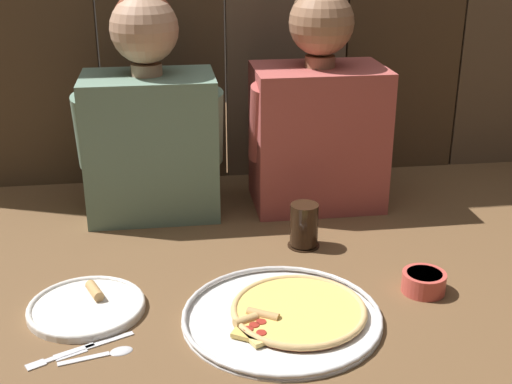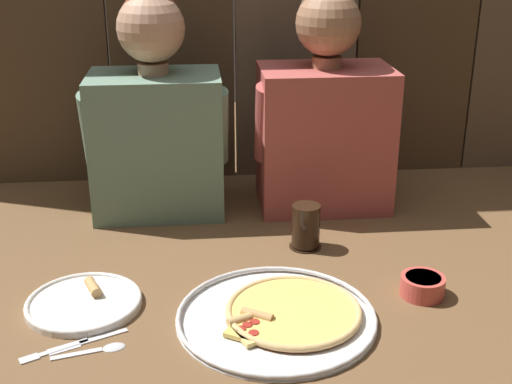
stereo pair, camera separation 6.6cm
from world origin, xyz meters
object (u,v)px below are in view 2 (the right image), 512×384
dinner_plate (84,302)px  dipping_bowl (423,285)px  drinking_glass (306,227)px  diner_left (156,118)px  pizza_tray (282,315)px  diner_right (325,114)px

dinner_plate → dipping_bowl: 0.72m
dinner_plate → drinking_glass: bearing=24.5°
dipping_bowl → diner_left: diner_left is taller
dinner_plate → dipping_bowl: size_ratio=2.54×
pizza_tray → dipping_bowl: bearing=11.8°
dinner_plate → dipping_bowl: (0.72, -0.02, 0.02)m
dinner_plate → drinking_glass: drinking_glass is taller
dinner_plate → diner_left: (0.14, 0.50, 0.25)m
dinner_plate → drinking_glass: 0.56m
pizza_tray → diner_right: diner_right is taller
dinner_plate → diner_right: 0.82m
pizza_tray → dinner_plate: dinner_plate is taller
diner_left → pizza_tray: bearing=-65.8°
pizza_tray → diner_right: bearing=72.2°
diner_left → dinner_plate: bearing=-105.8°
dinner_plate → diner_right: (0.60, 0.50, 0.25)m
dinner_plate → diner_right: diner_right is taller
diner_left → diner_right: size_ratio=0.99×
drinking_glass → diner_right: size_ratio=0.19×
dinner_plate → diner_left: 0.58m
dinner_plate → dipping_bowl: dipping_bowl is taller
drinking_glass → dipping_bowl: bearing=-49.9°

